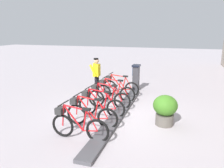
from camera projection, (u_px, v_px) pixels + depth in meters
name	position (u px, v px, depth m)	size (l,w,h in m)	color
ground_plane	(118.00, 116.00, 7.65)	(60.00, 60.00, 0.00)	#AAA2A9
dock_rail_base	(118.00, 114.00, 7.64)	(0.44, 6.01, 0.10)	#47474C
payment_kiosk	(136.00, 77.00, 10.72)	(0.36, 0.52, 1.28)	#38383D
bike_docked_0	(119.00, 86.00, 9.96)	(1.72, 0.54, 1.02)	black
bike_docked_1	(114.00, 91.00, 9.15)	(1.72, 0.54, 1.02)	black
bike_docked_2	(107.00, 97.00, 8.35)	(1.72, 0.54, 1.02)	black
bike_docked_3	(99.00, 104.00, 7.54)	(1.72, 0.54, 1.02)	black
bike_docked_4	(89.00, 113.00, 6.74)	(1.72, 0.54, 1.02)	black
bike_docked_5	(77.00, 125.00, 5.93)	(1.72, 0.54, 1.02)	black
worker_near_rack	(97.00, 74.00, 10.22)	(0.47, 0.64, 1.66)	white
planter_bush	(165.00, 109.00, 6.81)	(0.76, 0.76, 0.97)	#59544C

